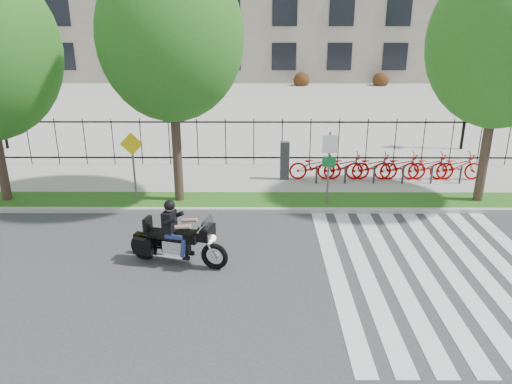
{
  "coord_description": "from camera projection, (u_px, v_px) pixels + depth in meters",
  "views": [
    {
      "loc": [
        0.18,
        -11.43,
        6.39
      ],
      "look_at": [
        0.12,
        3.0,
        1.14
      ],
      "focal_mm": 35.0,
      "sensor_mm": 36.0,
      "label": 1
    }
  ],
  "objects": [
    {
      "name": "lamp_post_right",
      "position": [
        470.0,
        84.0,
        23.06
      ],
      "size": [
        1.06,
        0.7,
        4.25
      ],
      "color": "black",
      "rests_on": "ground"
    },
    {
      "name": "motorcycle_rider",
      "position": [
        177.0,
        239.0,
        13.15
      ],
      "size": [
        2.74,
        1.26,
        2.17
      ],
      "color": "black",
      "rests_on": "ground"
    },
    {
      "name": "crosswalk_stripes",
      "position": [
        437.0,
        273.0,
        12.91
      ],
      "size": [
        5.7,
        8.0,
        0.01
      ],
      "primitive_type": null,
      "color": "silver",
      "rests_on": "ground"
    },
    {
      "name": "grass_verge",
      "position": [
        253.0,
        201.0,
        17.55
      ],
      "size": [
        60.0,
        1.5,
        0.15
      ],
      "primitive_type": "cube",
      "color": "#1D5816",
      "rests_on": "ground"
    },
    {
      "name": "street_tree_2",
      "position": [
        503.0,
        43.0,
        15.69
      ],
      "size": [
        4.7,
        4.7,
        8.0
      ],
      "color": "#37281E",
      "rests_on": "grass_verge"
    },
    {
      "name": "curb",
      "position": [
        253.0,
        210.0,
        16.75
      ],
      "size": [
        60.0,
        0.2,
        0.15
      ],
      "primitive_type": "cube",
      "color": "#ADACA3",
      "rests_on": "ground"
    },
    {
      "name": "sidewalk",
      "position": [
        254.0,
        179.0,
        19.9
      ],
      "size": [
        60.0,
        3.5,
        0.15
      ],
      "primitive_type": "cube",
      "color": "#A8A69D",
      "rests_on": "ground"
    },
    {
      "name": "plaza",
      "position": [
        256.0,
        103.0,
        36.4
      ],
      "size": [
        80.0,
        34.0,
        0.1
      ],
      "primitive_type": "cube",
      "color": "#A8A69D",
      "rests_on": "ground"
    },
    {
      "name": "sign_pole_regulatory",
      "position": [
        329.0,
        159.0,
        16.62
      ],
      "size": [
        0.5,
        0.09,
        2.5
      ],
      "color": "#59595B",
      "rests_on": "grass_verge"
    },
    {
      "name": "sign_pole_warning",
      "position": [
        133.0,
        159.0,
        16.65
      ],
      "size": [
        0.78,
        0.09,
        2.49
      ],
      "color": "#59595B",
      "rests_on": "grass_verge"
    },
    {
      "name": "bike_share_station",
      "position": [
        384.0,
        166.0,
        19.44
      ],
      "size": [
        7.89,
        0.89,
        1.5
      ],
      "color": "#2D2D33",
      "rests_on": "sidewalk"
    },
    {
      "name": "street_tree_1",
      "position": [
        171.0,
        37.0,
        15.67
      ],
      "size": [
        4.64,
        4.64,
        8.13
      ],
      "color": "#37281E",
      "rests_on": "grass_verge"
    },
    {
      "name": "iron_fence",
      "position": [
        254.0,
        142.0,
        21.18
      ],
      "size": [
        30.0,
        0.06,
        2.0
      ],
      "primitive_type": null,
      "color": "black",
      "rests_on": "sidewalk"
    },
    {
      "name": "ground",
      "position": [
        251.0,
        273.0,
        12.93
      ],
      "size": [
        120.0,
        120.0,
        0.0
      ],
      "primitive_type": "plane",
      "color": "#343437",
      "rests_on": "ground"
    }
  ]
}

